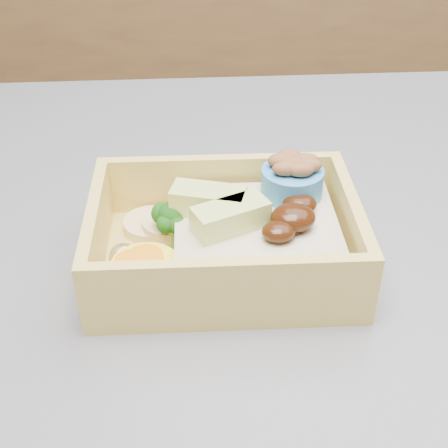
{
  "coord_description": "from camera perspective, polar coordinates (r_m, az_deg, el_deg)",
  "views": [
    {
      "loc": [
        0.07,
        -0.36,
        1.2
      ],
      "look_at": [
        0.1,
        -0.02,
        0.96
      ],
      "focal_mm": 50.0,
      "sensor_mm": 36.0,
      "label": 1
    }
  ],
  "objects": [
    {
      "name": "bento_box",
      "position": [
        0.43,
        0.77,
        -1.09
      ],
      "size": [
        0.18,
        0.13,
        0.07
      ],
      "rotation": [
        0.0,
        0.0,
        -0.02
      ],
      "color": "#DBBF5A",
      "rests_on": "island"
    }
  ]
}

